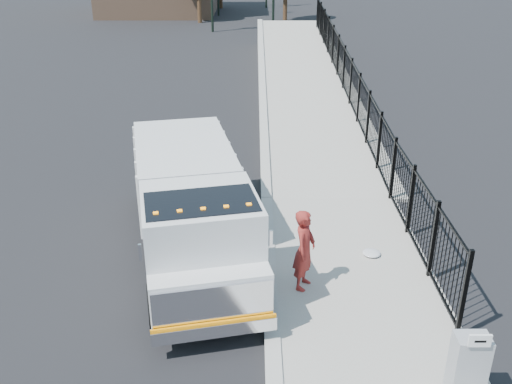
{
  "coord_description": "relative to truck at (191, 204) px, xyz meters",
  "views": [
    {
      "loc": [
        -0.33,
        -10.76,
        7.2
      ],
      "look_at": [
        -0.3,
        2.0,
        1.25
      ],
      "focal_mm": 40.0,
      "sensor_mm": 36.0,
      "label": 1
    }
  ],
  "objects": [
    {
      "name": "curb",
      "position": [
        1.79,
        -3.0,
        -1.33
      ],
      "size": [
        0.3,
        12.0,
        0.16
      ],
      "primitive_type": "cube",
      "color": "#ADAAA3",
      "rests_on": "ground"
    },
    {
      "name": "utility_cabinet",
      "position": [
        4.89,
        -4.64,
        -0.66
      ],
      "size": [
        0.55,
        0.4,
        1.25
      ],
      "primitive_type": "cube",
      "color": "gray",
      "rests_on": "sidewalk"
    },
    {
      "name": "iron_fence",
      "position": [
        5.34,
        11.0,
        -0.51
      ],
      "size": [
        0.1,
        28.0,
        1.8
      ],
      "primitive_type": "cube",
      "color": "black",
      "rests_on": "ground"
    },
    {
      "name": "sidewalk",
      "position": [
        3.72,
        -3.0,
        -1.35
      ],
      "size": [
        3.55,
        12.0,
        0.12
      ],
      "primitive_type": "cube",
      "color": "#9E998E",
      "rests_on": "ground"
    },
    {
      "name": "ramp",
      "position": [
        3.92,
        15.0,
        -1.41
      ],
      "size": [
        3.95,
        24.06,
        3.19
      ],
      "primitive_type": "cube",
      "rotation": [
        0.06,
        0.0,
        0.0
      ],
      "color": "#9E998E",
      "rests_on": "ground"
    },
    {
      "name": "arrow_sign",
      "position": [
        4.89,
        -4.86,
        0.07
      ],
      "size": [
        0.35,
        0.04,
        0.22
      ],
      "primitive_type": "cube",
      "color": "white",
      "rests_on": "utility_cabinet"
    },
    {
      "name": "ground",
      "position": [
        1.79,
        -1.0,
        -1.41
      ],
      "size": [
        120.0,
        120.0,
        0.0
      ],
      "primitive_type": "plane",
      "color": "black",
      "rests_on": "ground"
    },
    {
      "name": "truck",
      "position": [
        0.0,
        0.0,
        0.0
      ],
      "size": [
        3.79,
        7.62,
        2.5
      ],
      "rotation": [
        0.0,
        0.0,
        0.21
      ],
      "color": "black",
      "rests_on": "ground"
    },
    {
      "name": "debris",
      "position": [
        4.23,
        -0.12,
        -1.23
      ],
      "size": [
        0.43,
        0.43,
        0.11
      ],
      "primitive_type": "ellipsoid",
      "color": "silver",
      "rests_on": "sidewalk"
    },
    {
      "name": "worker",
      "position": [
        2.5,
        -1.41,
        -0.38
      ],
      "size": [
        0.65,
        0.78,
        1.82
      ],
      "primitive_type": "imported",
      "rotation": [
        0.0,
        0.0,
        1.18
      ],
      "color": "maroon",
      "rests_on": "sidewalk"
    }
  ]
}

